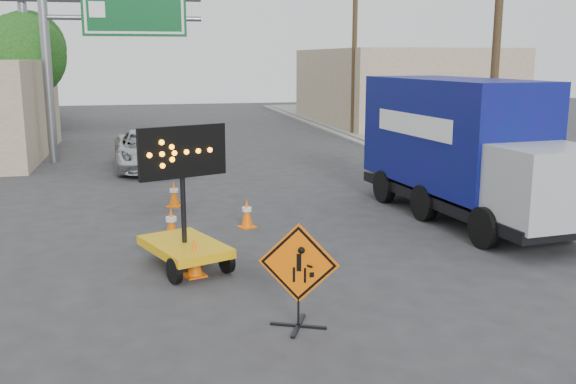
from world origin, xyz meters
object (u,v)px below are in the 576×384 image
object	(u,v)px
construction_sign	(299,273)
box_truck	(463,156)
pickup_truck	(148,150)
arrow_board	(184,237)

from	to	relation	value
construction_sign	box_truck	xyz separation A→B (m)	(5.77, 5.83, 0.74)
pickup_truck	box_truck	world-z (taller)	box_truck
construction_sign	pickup_truck	world-z (taller)	construction_sign
construction_sign	box_truck	distance (m)	8.24
arrow_board	pickup_truck	size ratio (longest dim) A/B	0.55
arrow_board	box_truck	bearing A→B (deg)	-2.19
construction_sign	pickup_truck	bearing A→B (deg)	122.24
construction_sign	arrow_board	world-z (taller)	arrow_board
box_truck	arrow_board	bearing A→B (deg)	-166.08
construction_sign	pickup_truck	xyz separation A→B (m)	(-2.06, 15.26, -0.15)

